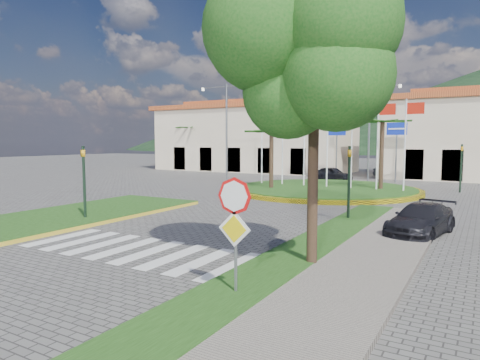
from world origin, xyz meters
The scene contains 22 objects.
ground centered at (0.00, 0.00, 0.00)m, with size 160.00×160.00×0.00m, color #595654.
sidewalk_right centered at (6.00, 2.00, 0.07)m, with size 4.00×28.00×0.15m, color gray.
verge_right centered at (4.80, 2.00, 0.09)m, with size 1.60×28.00×0.18m, color #1D4413.
median_left centered at (-6.50, 6.00, 0.09)m, with size 5.00×14.00×0.18m, color #1D4413.
crosswalk centered at (0.00, 4.00, 0.01)m, with size 8.00×3.00×0.01m, color silver.
roundabout_island centered at (0.00, 22.00, 0.18)m, with size 12.70×12.70×6.00m.
stop_sign centered at (4.90, 1.96, 1.79)m, with size 0.80×0.11×2.65m.
deciduous_tree centered at (5.50, 5.00, 5.18)m, with size 3.60×3.60×6.80m.
traffic_light_left centered at (-5.20, 6.50, 1.94)m, with size 0.15×0.18×3.20m.
traffic_light_right centered at (4.50, 12.00, 1.94)m, with size 0.15×0.18×3.20m.
traffic_light_far centered at (8.00, 26.00, 1.94)m, with size 0.18×0.15×3.20m.
direction_sign_west centered at (-2.00, 30.97, 3.53)m, with size 1.60×0.14×5.20m.
direction_sign_east centered at (3.00, 30.97, 3.53)m, with size 1.60×0.14×5.20m.
street_lamp_centre centered at (1.00, 30.00, 4.50)m, with size 4.80×0.16×8.00m.
street_lamp_west centered at (-9.00, 24.00, 4.50)m, with size 4.80×0.16×8.00m.
building_left centered at (-14.00, 38.00, 3.90)m, with size 23.32×9.54×8.05m.
hill_far_west centered at (-55.00, 140.00, 11.00)m, with size 140.00×140.00×22.00m, color black.
hill_near_back centered at (-10.00, 130.00, 8.00)m, with size 110.00×110.00×16.00m, color black.
white_van centered at (-13.38, 34.79, 0.56)m, with size 1.85×4.01×1.11m, color silver.
car_dark_a centered at (-2.01, 30.00, 0.59)m, with size 1.40×3.49×1.19m, color black.
car_dark_b centered at (2.00, 35.67, 0.58)m, with size 1.23×3.54×1.16m, color black.
car_side_right centered at (7.50, 10.80, 0.57)m, with size 1.60×3.93×1.14m, color black.
Camera 1 is at (9.48, -5.72, 3.41)m, focal length 32.00 mm.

